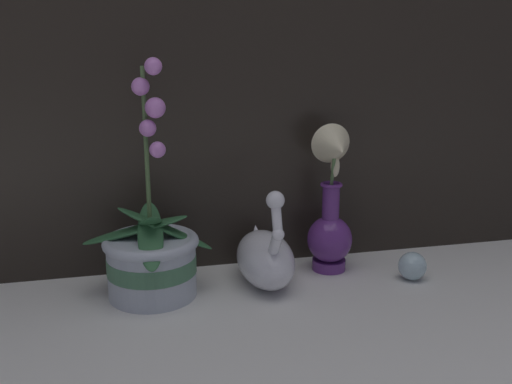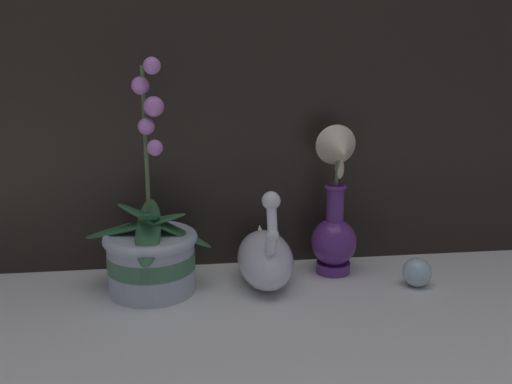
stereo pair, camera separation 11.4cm
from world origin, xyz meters
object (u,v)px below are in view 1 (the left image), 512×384
Objects in this scene: orchid_potted_plant at (152,255)px; glass_sphere at (412,266)px; blue_vase at (332,211)px; swan_figurine at (265,256)px.

glass_sphere is at bearing -4.79° from orchid_potted_plant.
blue_vase is at bearing 6.14° from orchid_potted_plant.
orchid_potted_plant is 0.52m from glass_sphere.
glass_sphere is at bearing -9.20° from swan_figurine.
blue_vase is (0.37, 0.04, 0.05)m from orchid_potted_plant.
swan_figurine is 0.17m from blue_vase.
glass_sphere is (0.51, -0.04, -0.05)m from orchid_potted_plant.
blue_vase is at bearing 13.25° from swan_figurine.
orchid_potted_plant is at bearing -173.86° from blue_vase.
blue_vase is 5.40× the size of glass_sphere.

